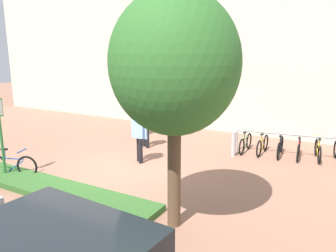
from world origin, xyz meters
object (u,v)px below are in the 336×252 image
Objects in this scene: person_suited_dark at (135,114)px; person_shirt_blue at (139,134)px; bike_at_sign at (11,165)px; bike_rack_cluster at (289,147)px; parking_sign_post at (0,127)px; person_casual_tan at (146,122)px; bollard_steel at (233,144)px; tree_sidewalk at (175,65)px.

person_suited_dark and person_shirt_blue have the same top height.
bike_at_sign is 5.77m from person_suited_dark.
bike_rack_cluster is 2.17× the size of person_shirt_blue.
parking_sign_post is 9.42m from bike_rack_cluster.
parking_sign_post is at bearing -110.92° from person_casual_tan.
bike_rack_cluster is 1.99m from bollard_steel.
person_shirt_blue is (-4.28, -3.11, 0.64)m from bike_rack_cluster.
tree_sidewalk is at bearing -48.83° from person_suited_dark.
tree_sidewalk is 3.03× the size of bike_at_sign.
parking_sign_post is (-5.62, -0.08, -1.85)m from tree_sidewalk.
bike_at_sign is at bearing 178.82° from tree_sidewalk.
person_casual_tan is (1.83, 4.78, -0.58)m from parking_sign_post.
tree_sidewalk reaches higher than person_suited_dark.
bike_rack_cluster is at bearing 36.05° from person_shirt_blue.
bike_rack_cluster is at bearing 41.47° from bike_at_sign.
bike_rack_cluster is at bearing 42.22° from parking_sign_post.
parking_sign_post reaches higher than person_casual_tan.
person_suited_dark is (0.53, 5.91, -0.58)m from parking_sign_post.
person_casual_tan is at bearing 69.08° from parking_sign_post.
bike_at_sign is at bearing -111.33° from person_casual_tan.
person_shirt_blue is at bearing -52.51° from person_suited_dark.
person_casual_tan reaches higher than bollard_steel.
bike_rack_cluster is at bearing 28.80° from bollard_steel.
parking_sign_post is 1.38× the size of person_casual_tan.
bollard_steel is 3.38m from person_shirt_blue.
tree_sidewalk is 7.03m from bike_rack_cluster.
bike_rack_cluster is 5.33m from person_shirt_blue.
parking_sign_post is at bearing -179.16° from tree_sidewalk.
person_casual_tan is 1.00× the size of person_shirt_blue.
bike_at_sign is 9.18m from bike_rack_cluster.
bollard_steel is (5.18, 5.32, -1.11)m from parking_sign_post.
person_suited_dark is (0.49, 5.72, 0.63)m from bike_at_sign.
bike_at_sign is at bearing -131.25° from person_shirt_blue.
person_suited_dark is at bearing -176.76° from bike_rack_cluster.
bike_rack_cluster is (6.92, 6.28, -1.21)m from parking_sign_post.
bollard_steel is at bearing 94.88° from tree_sidewalk.
parking_sign_post reaches higher than bike_rack_cluster.
parking_sign_post reaches higher than person_shirt_blue.
person_suited_dark is at bearing 127.49° from person_shirt_blue.
parking_sign_post is at bearing -100.84° from bike_at_sign.
bollard_steel is 3.44m from person_casual_tan.
tree_sidewalk reaches higher than parking_sign_post.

